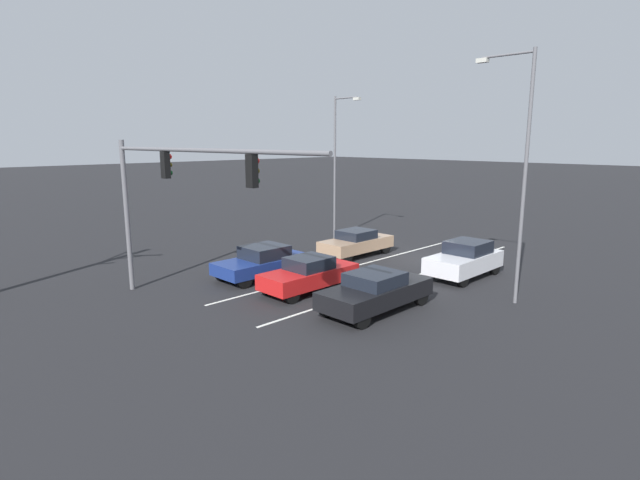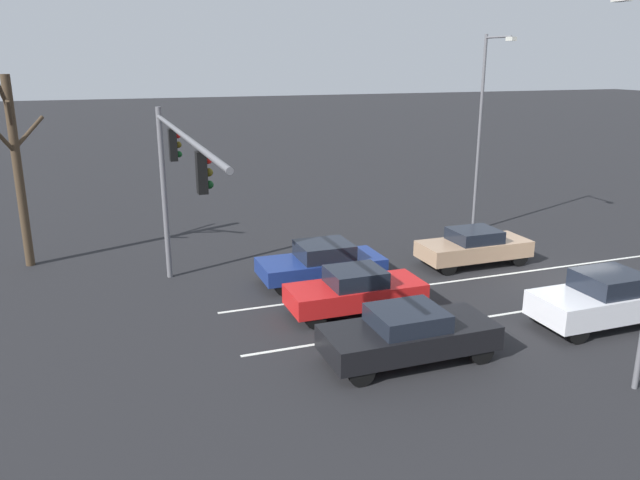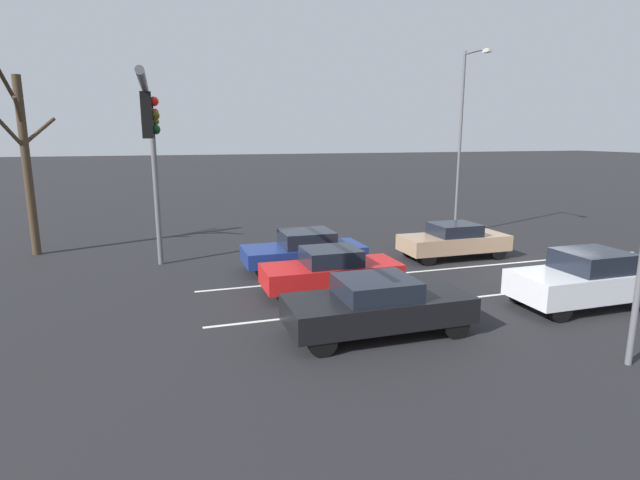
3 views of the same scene
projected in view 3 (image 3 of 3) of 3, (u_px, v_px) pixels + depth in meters
ground_plane at (546, 273)px, 18.18m from camera, size 240.00×240.00×0.00m
lane_stripe_left_divider at (500, 294)px, 15.73m from camera, size 0.12×18.38×0.01m
lane_stripe_center_divider at (446, 269)px, 18.72m from camera, size 0.12×18.38×0.01m
car_black_leftlane_front at (378, 305)px, 12.48m from camera, size 1.90×4.66×1.47m
car_navy_rightlane_front at (304, 250)px, 18.60m from camera, size 1.93×4.47×1.46m
car_red_midlane_front at (331, 271)px, 15.76m from camera, size 1.71×4.36×1.46m
car_tan_rightlane_second at (454, 240)px, 20.30m from camera, size 1.78×4.36×1.43m
car_white_leftlane_second at (584, 279)px, 14.48m from camera, size 1.87×4.10×1.65m
traffic_signal_gantry at (152, 144)px, 15.09m from camera, size 11.75×0.37×6.22m
street_lamp_right_shoulder at (463, 132)px, 24.11m from camera, size 2.06×0.24×8.84m
bare_tree_near at (26, 159)px, 20.21m from camera, size 3.12×1.81×7.41m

